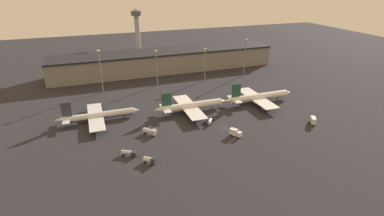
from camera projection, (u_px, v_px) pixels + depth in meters
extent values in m
plane|color=#26262B|center=(223.00, 128.00, 151.59)|extent=(600.00, 600.00, 0.00)
cube|color=gray|center=(165.00, 61.00, 242.10)|extent=(177.51, 27.64, 15.14)
cube|color=black|center=(165.00, 51.00, 238.81)|extent=(177.51, 29.64, 1.20)
cylinder|color=silver|center=(99.00, 115.00, 158.11)|extent=(36.75, 3.81, 3.47)
cylinder|color=#333842|center=(99.00, 116.00, 158.35)|extent=(34.91, 3.27, 2.95)
cone|color=silver|center=(136.00, 110.00, 164.07)|extent=(4.19, 3.33, 3.29)
cone|color=silver|center=(59.00, 120.00, 151.99)|extent=(5.23, 3.00, 2.95)
cube|color=#333842|center=(66.00, 110.00, 151.14)|extent=(4.86, 0.45, 7.59)
cube|color=silver|center=(66.00, 119.00, 152.94)|extent=(3.59, 12.88, 0.24)
cube|color=silver|center=(96.00, 116.00, 157.72)|extent=(7.96, 35.76, 0.36)
cylinder|color=gray|center=(97.00, 111.00, 167.16)|extent=(3.83, 1.94, 1.91)
cylinder|color=gray|center=(99.00, 126.00, 149.93)|extent=(3.83, 1.94, 1.91)
cylinder|color=black|center=(124.00, 116.00, 163.07)|extent=(0.50, 0.50, 1.56)
cylinder|color=black|center=(96.00, 119.00, 159.75)|extent=(0.50, 0.50, 1.56)
cylinder|color=black|center=(96.00, 121.00, 157.36)|extent=(0.50, 0.50, 1.56)
cylinder|color=white|center=(192.00, 105.00, 168.74)|extent=(35.14, 4.32, 3.99)
cylinder|color=#ADB2B7|center=(192.00, 107.00, 169.02)|extent=(33.38, 3.71, 3.39)
cone|color=white|center=(222.00, 101.00, 174.50)|extent=(4.82, 3.84, 3.79)
cone|color=white|center=(159.00, 110.00, 162.80)|extent=(6.02, 3.45, 3.39)
cube|color=#1E4738|center=(166.00, 100.00, 161.96)|extent=(5.59, 0.45, 7.19)
cube|color=white|center=(165.00, 108.00, 163.75)|extent=(4.11, 12.96, 0.24)
cube|color=white|center=(189.00, 107.00, 168.40)|extent=(9.12, 35.97, 0.36)
cylinder|color=gray|center=(185.00, 102.00, 177.93)|extent=(4.41, 2.24, 2.20)
cylinder|color=gray|center=(197.00, 116.00, 160.60)|extent=(4.41, 2.24, 2.20)
cylinder|color=black|center=(212.00, 107.00, 173.68)|extent=(0.50, 0.50, 1.80)
cylinder|color=black|center=(188.00, 109.00, 170.74)|extent=(0.50, 0.50, 1.80)
cylinder|color=black|center=(190.00, 112.00, 167.99)|extent=(0.50, 0.50, 1.80)
cylinder|color=white|center=(259.00, 97.00, 180.90)|extent=(38.07, 4.45, 4.09)
cylinder|color=#ADB2B7|center=(259.00, 98.00, 181.19)|extent=(36.16, 3.82, 3.48)
cone|color=white|center=(288.00, 93.00, 187.12)|extent=(4.94, 3.93, 3.89)
cone|color=white|center=(229.00, 100.00, 174.50)|extent=(6.17, 3.53, 3.48)
cube|color=#1E4738|center=(236.00, 90.00, 173.60)|extent=(5.73, 0.45, 7.81)
cube|color=white|center=(235.00, 99.00, 175.51)|extent=(4.21, 12.82, 0.24)
cube|color=white|center=(257.00, 98.00, 180.52)|extent=(9.33, 35.58, 0.36)
cylinder|color=gray|center=(250.00, 94.00, 189.99)|extent=(4.52, 2.29, 2.25)
cylinder|color=gray|center=(267.00, 106.00, 172.86)|extent=(4.52, 2.29, 2.25)
cylinder|color=black|center=(278.00, 98.00, 186.18)|extent=(0.50, 0.50, 1.84)
cylinder|color=black|center=(255.00, 101.00, 182.92)|extent=(0.50, 0.50, 1.84)
cylinder|color=black|center=(258.00, 103.00, 180.10)|extent=(0.50, 0.50, 1.84)
cube|color=#282D38|center=(135.00, 153.00, 127.39)|extent=(2.94, 3.16, 1.70)
cylinder|color=#B7B7BC|center=(126.00, 152.00, 127.89)|extent=(4.66, 3.69, 1.80)
cylinder|color=black|center=(135.00, 154.00, 128.73)|extent=(1.08, 0.98, 0.88)
cylinder|color=black|center=(133.00, 156.00, 127.02)|extent=(1.08, 0.98, 0.88)
cylinder|color=black|center=(125.00, 153.00, 129.38)|extent=(1.08, 0.98, 0.88)
cylinder|color=black|center=(123.00, 156.00, 127.67)|extent=(1.08, 0.98, 0.88)
cube|color=#282D38|center=(211.00, 117.00, 158.93)|extent=(2.89, 2.94, 2.22)
cylinder|color=#B7B7BC|center=(210.00, 121.00, 155.37)|extent=(4.19, 5.04, 1.81)
cylinder|color=black|center=(210.00, 120.00, 159.36)|extent=(0.92, 1.03, 0.90)
cylinder|color=black|center=(212.00, 120.00, 159.04)|extent=(0.92, 1.03, 0.90)
cylinder|color=black|center=(208.00, 124.00, 154.91)|extent=(0.92, 1.03, 0.90)
cylinder|color=black|center=(211.00, 124.00, 154.59)|extent=(0.92, 1.03, 0.90)
cube|color=white|center=(313.00, 118.00, 157.92)|extent=(2.84, 2.79, 2.28)
cube|color=silver|center=(313.00, 120.00, 154.71)|extent=(4.03, 4.47, 3.04)
cylinder|color=black|center=(311.00, 121.00, 158.51)|extent=(0.95, 1.04, 0.90)
cylinder|color=black|center=(314.00, 121.00, 158.13)|extent=(0.95, 1.04, 0.90)
cylinder|color=black|center=(311.00, 124.00, 154.89)|extent=(0.95, 1.04, 0.90)
cylinder|color=black|center=(315.00, 124.00, 154.51)|extent=(0.95, 1.04, 0.90)
cube|color=#9EA3A8|center=(154.00, 132.00, 143.58)|extent=(3.28, 3.24, 2.44)
cylinder|color=#B7B7BC|center=(147.00, 131.00, 145.23)|extent=(4.75, 4.91, 2.32)
cylinder|color=black|center=(155.00, 134.00, 145.09)|extent=(1.08, 1.10, 0.90)
cylinder|color=black|center=(152.00, 136.00, 143.52)|extent=(1.08, 1.10, 0.90)
cylinder|color=black|center=(147.00, 132.00, 147.08)|extent=(1.08, 1.10, 0.90)
cylinder|color=black|center=(145.00, 134.00, 145.52)|extent=(1.08, 1.10, 0.90)
cube|color=white|center=(239.00, 134.00, 142.10)|extent=(2.90, 2.73, 2.18)
cube|color=silver|center=(234.00, 132.00, 143.66)|extent=(3.92, 4.29, 2.91)
cylinder|color=black|center=(240.00, 136.00, 143.39)|extent=(0.98, 1.07, 0.90)
cylinder|color=black|center=(238.00, 137.00, 142.10)|extent=(0.98, 1.07, 0.90)
cylinder|color=black|center=(233.00, 134.00, 145.40)|extent=(0.98, 1.07, 0.90)
cylinder|color=black|center=(231.00, 135.00, 144.12)|extent=(0.98, 1.07, 0.90)
cube|color=#282D38|center=(154.00, 160.00, 121.95)|extent=(2.55, 2.73, 2.28)
cylinder|color=#B7B7BC|center=(148.00, 159.00, 122.68)|extent=(3.85, 3.60, 2.08)
cylinder|color=black|center=(154.00, 162.00, 123.33)|extent=(1.07, 1.00, 0.90)
cylinder|color=black|center=(153.00, 164.00, 121.80)|extent=(1.07, 1.00, 0.90)
cylinder|color=black|center=(147.00, 161.00, 124.18)|extent=(1.07, 1.00, 0.90)
cylinder|color=black|center=(145.00, 163.00, 122.65)|extent=(1.07, 1.00, 0.90)
cylinder|color=slate|center=(101.00, 72.00, 194.02)|extent=(0.70, 0.70, 26.89)
sphere|color=beige|center=(98.00, 51.00, 188.37)|extent=(1.80, 1.80, 1.80)
cylinder|color=slate|center=(157.00, 69.00, 206.37)|extent=(0.70, 0.70, 23.82)
sphere|color=beige|center=(156.00, 51.00, 201.32)|extent=(1.80, 1.80, 1.80)
cylinder|color=slate|center=(205.00, 65.00, 217.96)|extent=(0.70, 0.70, 22.42)
sphere|color=beige|center=(205.00, 49.00, 213.20)|extent=(1.80, 1.80, 1.80)
cylinder|color=slate|center=(245.00, 58.00, 227.48)|extent=(0.70, 0.70, 26.73)
sphere|color=beige|center=(246.00, 40.00, 221.86)|extent=(1.80, 1.80, 1.80)
cylinder|color=#99999E|center=(138.00, 38.00, 272.46)|extent=(4.40, 4.40, 38.89)
cylinder|color=#4C515B|center=(136.00, 13.00, 263.82)|extent=(9.00, 9.00, 4.00)
sphere|color=silver|center=(136.00, 9.00, 262.53)|extent=(3.20, 3.20, 3.20)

